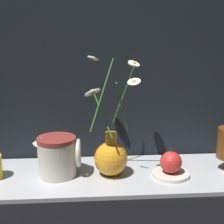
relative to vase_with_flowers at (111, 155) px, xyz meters
name	(u,v)px	position (x,y,z in m)	size (l,w,h in m)	color
ground_plane	(113,177)	(0.01, 0.01, -0.08)	(6.00, 6.00, 0.00)	black
shelf	(113,175)	(0.01, 0.01, -0.07)	(0.86, 0.28, 0.01)	#B2B7BC
vase_with_flowers	(111,155)	(0.00, 0.00, 0.00)	(0.18, 0.18, 0.35)	orange
ceramic_pitcher	(58,155)	(-0.16, 0.00, 0.00)	(0.14, 0.11, 0.13)	beige
saucer_plate	(170,174)	(0.18, -0.02, -0.06)	(0.11, 0.11, 0.01)	silver
orange_fruit	(171,162)	(0.18, -0.02, -0.02)	(0.07, 0.07, 0.07)	red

